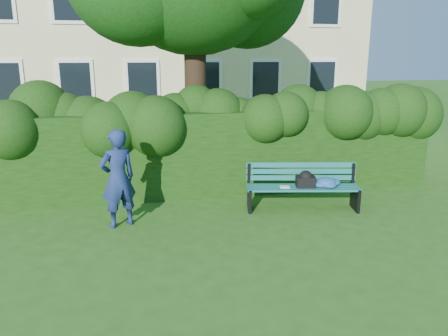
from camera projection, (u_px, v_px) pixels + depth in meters
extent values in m
plane|color=#275418|center=(231.00, 229.00, 7.65)|extent=(80.00, 80.00, 0.00)
cube|color=white|center=(5.00, 82.00, 15.43)|extent=(1.30, 0.08, 1.60)
cube|color=black|center=(5.00, 83.00, 15.40)|extent=(1.05, 0.04, 1.35)
cube|color=white|center=(76.00, 82.00, 15.90)|extent=(1.30, 0.08, 1.60)
cube|color=black|center=(76.00, 82.00, 15.86)|extent=(1.05, 0.04, 1.35)
cube|color=white|center=(143.00, 81.00, 16.37)|extent=(1.30, 0.08, 1.60)
cube|color=black|center=(143.00, 81.00, 16.33)|extent=(1.05, 0.04, 1.35)
cube|color=white|center=(206.00, 80.00, 16.84)|extent=(1.30, 0.08, 1.60)
cube|color=black|center=(206.00, 80.00, 16.80)|extent=(1.05, 0.04, 1.35)
cube|color=white|center=(265.00, 79.00, 17.30)|extent=(1.30, 0.08, 1.60)
cube|color=black|center=(266.00, 79.00, 17.27)|extent=(1.05, 0.04, 1.35)
cube|color=white|center=(322.00, 79.00, 17.77)|extent=(1.30, 0.08, 1.60)
cube|color=black|center=(322.00, 79.00, 17.73)|extent=(1.05, 0.04, 1.35)
cube|color=white|center=(69.00, 0.00, 15.19)|extent=(1.30, 0.08, 1.60)
cube|color=black|center=(69.00, 0.00, 15.16)|extent=(1.05, 0.04, 1.35)
cube|color=white|center=(139.00, 2.00, 15.66)|extent=(1.30, 0.08, 1.60)
cube|color=black|center=(139.00, 1.00, 15.62)|extent=(1.05, 0.04, 1.35)
cube|color=white|center=(205.00, 3.00, 16.13)|extent=(1.30, 0.08, 1.60)
cube|color=black|center=(205.00, 3.00, 16.09)|extent=(1.05, 0.04, 1.35)
cube|color=white|center=(267.00, 5.00, 16.60)|extent=(1.30, 0.08, 1.60)
cube|color=black|center=(267.00, 4.00, 16.56)|extent=(1.05, 0.04, 1.35)
cube|color=white|center=(326.00, 6.00, 17.06)|extent=(1.30, 0.08, 1.60)
cube|color=black|center=(326.00, 6.00, 17.03)|extent=(1.05, 0.04, 1.35)
cube|color=black|center=(209.00, 152.00, 9.51)|extent=(10.00, 1.00, 1.80)
cylinder|color=black|center=(195.00, 80.00, 9.90)|extent=(0.49, 0.49, 4.80)
cube|color=#0F4C4B|center=(305.00, 190.00, 8.32)|extent=(2.16, 0.52, 0.04)
cube|color=#0F4C4B|center=(303.00, 189.00, 8.43)|extent=(2.16, 0.52, 0.04)
cube|color=#0F4C4B|center=(302.00, 187.00, 8.55)|extent=(2.16, 0.52, 0.04)
cube|color=#0F4C4B|center=(301.00, 185.00, 8.66)|extent=(2.16, 0.52, 0.04)
cube|color=#0F4C4B|center=(301.00, 178.00, 8.71)|extent=(2.15, 0.46, 0.10)
cube|color=#0F4C4B|center=(301.00, 171.00, 8.69)|extent=(2.15, 0.46, 0.10)
cube|color=#0F4C4B|center=(301.00, 165.00, 8.66)|extent=(2.15, 0.46, 0.10)
cube|color=black|center=(249.00, 199.00, 8.54)|extent=(0.16, 0.50, 0.44)
cube|color=black|center=(249.00, 174.00, 8.68)|extent=(0.07, 0.07, 0.45)
cube|color=black|center=(250.00, 189.00, 8.44)|extent=(0.14, 0.42, 0.05)
cube|color=black|center=(355.00, 199.00, 8.56)|extent=(0.16, 0.50, 0.44)
cube|color=black|center=(353.00, 174.00, 8.70)|extent=(0.07, 0.07, 0.45)
cube|color=black|center=(357.00, 189.00, 8.45)|extent=(0.14, 0.42, 0.05)
cube|color=white|center=(285.00, 187.00, 8.43)|extent=(0.20, 0.16, 0.02)
cube|color=black|center=(306.00, 181.00, 8.46)|extent=(0.40, 0.33, 0.21)
imported|color=navy|center=(118.00, 179.00, 7.58)|extent=(0.75, 0.65, 1.74)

